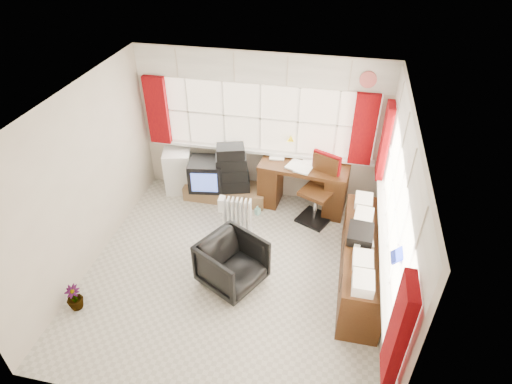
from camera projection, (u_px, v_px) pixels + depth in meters
ground at (232, 273)px, 6.02m from camera, size 4.00×4.00×0.00m
room_walls at (228, 185)px, 5.14m from camera, size 4.00×4.00×4.00m
window_back at (260, 147)px, 7.01m from camera, size 3.70×0.12×3.60m
window_right at (386, 242)px, 5.14m from camera, size 0.12×3.70×3.60m
curtains at (312, 158)px, 5.75m from camera, size 3.83×3.83×1.15m
overhead_cabinets at (322, 101)px, 5.32m from camera, size 3.98×3.98×0.48m
desk at (304, 182)px, 7.05m from camera, size 1.48×0.83×0.85m
desk_lamp at (307, 139)px, 6.87m from camera, size 0.16×0.13×0.45m
task_chair at (321, 186)px, 6.71m from camera, size 0.64×0.65×1.14m
office_chair at (232, 263)px, 5.68m from camera, size 1.03×1.02×0.70m
radiator at (237, 220)px, 6.54m from camera, size 0.45×0.19×0.66m
credenza at (361, 261)px, 5.65m from camera, size 0.50×2.00×0.85m
file_tray at (360, 234)px, 5.45m from camera, size 0.34×0.42×0.13m
tv_bench at (226, 192)px, 7.40m from camera, size 1.40×0.50×0.25m
crt_tv at (207, 174)px, 7.16m from camera, size 0.63×0.60×0.51m
hifi_stack at (231, 170)px, 7.06m from camera, size 0.68×0.53×0.81m
mini_fridge at (178, 171)px, 7.46m from camera, size 0.56×0.56×0.77m
spray_bottle_a at (241, 230)px, 6.57m from camera, size 0.10×0.11×0.27m
spray_bottle_b at (258, 210)px, 7.05m from camera, size 0.11×0.11×0.17m
flower_vase at (74, 298)px, 5.42m from camera, size 0.21×0.21×0.37m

